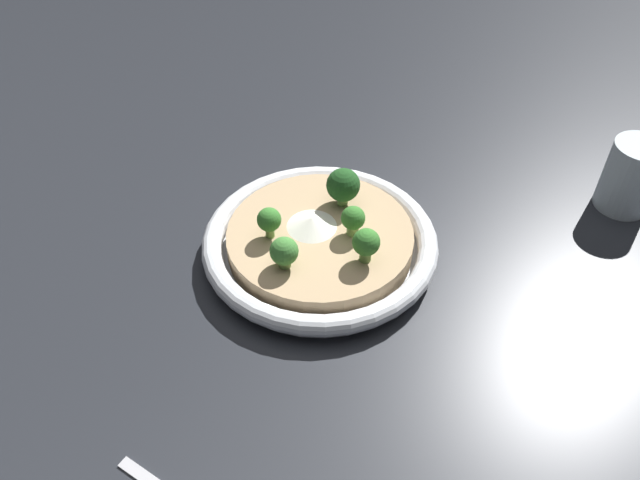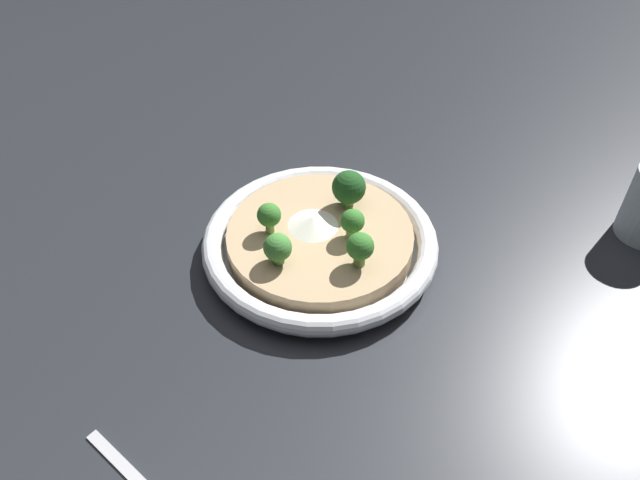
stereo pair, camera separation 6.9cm
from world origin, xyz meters
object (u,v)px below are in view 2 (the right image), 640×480
object	(u,v)px
broccoli_left	(358,249)
broccoli_front	(349,188)
broccoli_back_right	(269,216)
broccoli_front_left	(353,222)
broccoli_back_left	(278,248)
risotto_bowl	(320,242)

from	to	relation	value
broccoli_left	broccoli_front	size ratio (longest dim) A/B	0.86
broccoli_back_right	broccoli_front	world-z (taller)	broccoli_front
broccoli_left	broccoli_front_left	world-z (taller)	broccoli_left
broccoli_back_left	broccoli_left	bearing A→B (deg)	-132.72
broccoli_left	broccoli_back_left	xyz separation A→B (m)	(0.06, 0.06, -0.00)
broccoli_back_left	broccoli_front	xyz separation A→B (m)	(0.02, -0.12, 0.01)
broccoli_left	broccoli_back_right	bearing A→B (deg)	21.62
risotto_bowl	broccoli_back_left	distance (m)	0.07
broccoli_back_left	broccoli_front	world-z (taller)	broccoli_front
risotto_bowl	broccoli_back_right	world-z (taller)	broccoli_back_right
broccoli_front_left	broccoli_front	size ratio (longest dim) A/B	0.77
broccoli_front	risotto_bowl	bearing A→B (deg)	104.28
broccoli_front_left	broccoli_left	bearing A→B (deg)	145.50
broccoli_back_right	broccoli_front	distance (m)	0.10
broccoli_front_left	broccoli_back_right	bearing A→B (deg)	45.56
risotto_bowl	broccoli_front	size ratio (longest dim) A/B	5.68
broccoli_back_left	broccoli_front	size ratio (longest dim) A/B	0.78
broccoli_front_left	broccoli_back_left	world-z (taller)	same
broccoli_back_right	broccoli_front	size ratio (longest dim) A/B	0.80
risotto_bowl	broccoli_back_right	xyz separation A→B (m)	(0.03, 0.04, 0.04)
broccoli_left	broccoli_back_right	world-z (taller)	broccoli_left
risotto_bowl	broccoli_back_right	distance (m)	0.07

